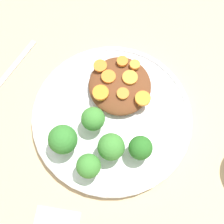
{
  "coord_description": "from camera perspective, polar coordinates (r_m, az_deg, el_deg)",
  "views": [
    {
      "loc": [
        0.19,
        -0.02,
        0.52
      ],
      "look_at": [
        0.0,
        0.0,
        0.03
      ],
      "focal_mm": 50.0,
      "sensor_mm": 36.0,
      "label": 1
    }
  ],
  "objects": [
    {
      "name": "carrot_slice_5",
      "position": [
        0.52,
        5.66,
        2.49
      ],
      "size": [
        0.03,
        0.03,
        0.01
      ],
      "primitive_type": "cylinder",
      "color": "orange",
      "rests_on": "stew_mound"
    },
    {
      "name": "stew_mound",
      "position": [
        0.55,
        1.44,
        4.89
      ],
      "size": [
        0.11,
        0.11,
        0.03
      ],
      "primitive_type": "ellipsoid",
      "color": "brown",
      "rests_on": "plate"
    },
    {
      "name": "carrot_slice_6",
      "position": [
        0.55,
        4.2,
        8.6
      ],
      "size": [
        0.02,
        0.02,
        0.01
      ],
      "primitive_type": "cylinder",
      "color": "orange",
      "rests_on": "stew_mound"
    },
    {
      "name": "carrot_slice_2",
      "position": [
        0.54,
        3.3,
        6.32
      ],
      "size": [
        0.03,
        0.03,
        0.01
      ],
      "primitive_type": "cylinder",
      "color": "orange",
      "rests_on": "stew_mound"
    },
    {
      "name": "broccoli_floret_2",
      "position": [
        0.49,
        -0.16,
        -6.46
      ],
      "size": [
        0.04,
        0.04,
        0.06
      ],
      "color": "#7FA85B",
      "rests_on": "plate"
    },
    {
      "name": "carrot_slice_7",
      "position": [
        0.55,
        -2.18,
        8.44
      ],
      "size": [
        0.02,
        0.02,
        0.0
      ],
      "primitive_type": "cylinder",
      "color": "orange",
      "rests_on": "stew_mound"
    },
    {
      "name": "broccoli_floret_4",
      "position": [
        0.48,
        -4.3,
        -9.86
      ],
      "size": [
        0.04,
        0.04,
        0.05
      ],
      "color": "#7FA85B",
      "rests_on": "plate"
    },
    {
      "name": "broccoli_floret_0",
      "position": [
        0.49,
        5.23,
        -6.59
      ],
      "size": [
        0.04,
        0.04,
        0.05
      ],
      "color": "#7FA85B",
      "rests_on": "plate"
    },
    {
      "name": "broccoli_floret_3",
      "position": [
        0.5,
        -3.47,
        -1.31
      ],
      "size": [
        0.04,
        0.04,
        0.05
      ],
      "color": "#7FA85B",
      "rests_on": "plate"
    },
    {
      "name": "carrot_slice_3",
      "position": [
        0.55,
        1.9,
        9.24
      ],
      "size": [
        0.02,
        0.02,
        0.01
      ],
      "primitive_type": "cylinder",
      "color": "orange",
      "rests_on": "stew_mound"
    },
    {
      "name": "carrot_slice_4",
      "position": [
        0.54,
        -0.4,
        6.51
      ],
      "size": [
        0.03,
        0.03,
        0.0
      ],
      "primitive_type": "cylinder",
      "color": "orange",
      "rests_on": "stew_mound"
    },
    {
      "name": "broccoli_floret_1",
      "position": [
        0.49,
        -8.97,
        -5.02
      ],
      "size": [
        0.05,
        0.05,
        0.06
      ],
      "color": "#7FA85B",
      "rests_on": "plate"
    },
    {
      "name": "ground_plane",
      "position": [
        0.56,
        0.0,
        -1.24
      ],
      "size": [
        4.0,
        4.0,
        0.0
      ],
      "primitive_type": "plane",
      "color": "tan"
    },
    {
      "name": "carrot_slice_1",
      "position": [
        0.53,
        2.0,
        3.4
      ],
      "size": [
        0.02,
        0.02,
        0.0
      ],
      "primitive_type": "cylinder",
      "color": "orange",
      "rests_on": "stew_mound"
    },
    {
      "name": "carrot_slice_0",
      "position": [
        0.52,
        -2.1,
        3.53
      ],
      "size": [
        0.03,
        0.03,
        0.01
      ],
      "primitive_type": "cylinder",
      "color": "orange",
      "rests_on": "stew_mound"
    },
    {
      "name": "plate",
      "position": [
        0.54,
        0.0,
        -0.8
      ],
      "size": [
        0.28,
        0.28,
        0.02
      ],
      "color": "white",
      "rests_on": "ground_plane"
    }
  ]
}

